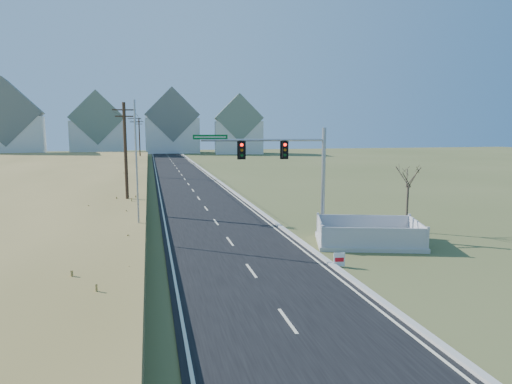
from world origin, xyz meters
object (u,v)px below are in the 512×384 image
Objects in this scene: bare_tree at (409,175)px; flagpole at (137,188)px; fence_enclosure at (368,239)px; open_sign at (339,260)px; traffic_signal_mast at (296,169)px.

flagpole is at bearing 177.95° from bare_tree.
fence_enclosure is 10.01× the size of open_sign.
open_sign is at bearing -35.57° from flagpole.
flagpole is at bearing -175.85° from fence_enclosure.
flagpole is (-10.05, -0.52, -0.89)m from traffic_signal_mast.
bare_tree is (7.55, -1.15, -0.46)m from traffic_signal_mast.
flagpole reaches higher than traffic_signal_mast.
fence_enclosure is 0.83× the size of flagpole.
flagpole reaches higher than open_sign.
open_sign is at bearing -139.98° from bare_tree.
traffic_signal_mast is 1.23× the size of fence_enclosure.
bare_tree is at bearing 48.37° from fence_enclosure.
open_sign is at bearing -83.63° from traffic_signal_mast.
fence_enclosure is 14.24m from flagpole.
bare_tree is at bearing -1.22° from traffic_signal_mast.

